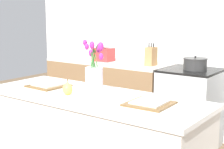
% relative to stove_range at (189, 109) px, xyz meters
% --- Properties ---
extents(back_wall, '(5.20, 0.08, 2.70)m').
position_rel_stove_range_xyz_m(back_wall, '(-0.10, 0.40, 0.89)').
color(back_wall, silver).
rests_on(back_wall, ground_plane).
extents(back_counter, '(1.68, 0.60, 0.92)m').
position_rel_stove_range_xyz_m(back_counter, '(-1.16, 0.00, 0.00)').
color(back_counter, brown).
rests_on(back_counter, ground_plane).
extents(stove_range, '(0.60, 0.61, 0.92)m').
position_rel_stove_range_xyz_m(stove_range, '(0.00, 0.00, 0.00)').
color(stove_range, '#B2B5B7').
rests_on(stove_range, ground_plane).
extents(flower_vase, '(0.15, 0.18, 0.42)m').
position_rel_stove_range_xyz_m(flower_vase, '(-0.10, -1.58, 0.61)').
color(flower_vase, silver).
rests_on(flower_vase, kitchen_island).
extents(pear_figurine, '(0.08, 0.08, 0.12)m').
position_rel_stove_range_xyz_m(pear_figurine, '(-0.25, -1.71, 0.52)').
color(pear_figurine, '#E5CC4C').
rests_on(pear_figurine, kitchen_island).
extents(plate_setting_left, '(0.30, 0.30, 0.02)m').
position_rel_stove_range_xyz_m(plate_setting_left, '(-0.59, -1.59, 0.48)').
color(plate_setting_left, brown).
rests_on(plate_setting_left, kitchen_island).
extents(plate_setting_right, '(0.30, 0.30, 0.02)m').
position_rel_stove_range_xyz_m(plate_setting_right, '(0.39, -1.59, 0.48)').
color(plate_setting_right, brown).
rests_on(plate_setting_right, kitchen_island).
extents(toaster, '(0.28, 0.18, 0.17)m').
position_rel_stove_range_xyz_m(toaster, '(-1.21, -0.04, 0.55)').
color(toaster, red).
rests_on(toaster, back_counter).
extents(cooking_pot, '(0.26, 0.26, 0.15)m').
position_rel_stove_range_xyz_m(cooking_pot, '(0.04, 0.00, 0.53)').
color(cooking_pot, '#2D2D2D').
rests_on(cooking_pot, stove_range).
extents(knife_block, '(0.10, 0.14, 0.27)m').
position_rel_stove_range_xyz_m(knife_block, '(-0.51, -0.02, 0.57)').
color(knife_block, '#A37547').
rests_on(knife_block, back_counter).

